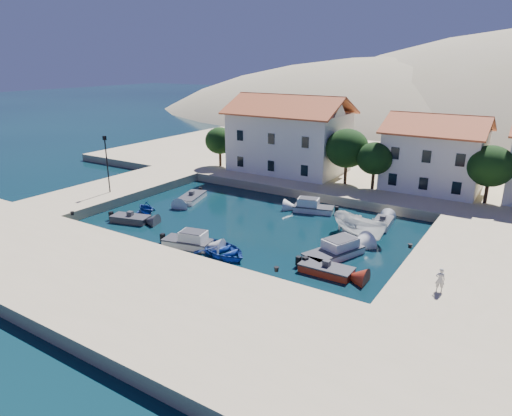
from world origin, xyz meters
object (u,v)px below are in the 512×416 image
at_px(building_left, 289,133).
at_px(cabin_cruiser_south, 187,241).
at_px(building_mid, 435,151).
at_px(pedestrian, 440,280).
at_px(boat_east, 359,237).
at_px(lamppost, 107,159).
at_px(cabin_cruiser_east, 334,252).
at_px(rowboat_south, 223,254).

distance_m(building_left, cabin_cruiser_south, 26.26).
xyz_separation_m(building_mid, pedestrian, (6.10, -25.07, -3.42)).
bearing_deg(building_mid, boat_east, -97.94).
relative_size(building_mid, lamppost, 1.69).
height_order(cabin_cruiser_east, pedestrian, pedestrian).
bearing_deg(building_mid, building_left, -176.82).
relative_size(building_mid, cabin_cruiser_east, 1.88).
bearing_deg(lamppost, boat_east, 9.46).
relative_size(rowboat_south, boat_east, 0.88).
height_order(lamppost, rowboat_south, lamppost).
bearing_deg(boat_east, building_mid, 9.89).
height_order(building_left, lamppost, building_left).
bearing_deg(building_mid, pedestrian, -76.32).
height_order(rowboat_south, cabin_cruiser_east, cabin_cruiser_east).
bearing_deg(boat_east, building_left, 63.26).
bearing_deg(boat_east, cabin_cruiser_south, 148.63).
bearing_deg(cabin_cruiser_south, lamppost, 149.41).
height_order(rowboat_south, pedestrian, pedestrian).
relative_size(building_mid, pedestrian, 6.59).
xyz_separation_m(lamppost, cabin_cruiser_east, (27.02, -0.74, -4.28)).
distance_m(cabin_cruiser_south, cabin_cruiser_east, 12.15).
relative_size(building_left, cabin_cruiser_south, 3.36).
height_order(building_left, cabin_cruiser_east, building_left).
distance_m(building_left, building_mid, 18.04).
xyz_separation_m(lamppost, cabin_cruiser_south, (15.77, -5.33, -4.28)).
height_order(rowboat_south, boat_east, boat_east).
bearing_deg(cabin_cruiser_east, pedestrian, -90.45).
relative_size(lamppost, pedestrian, 3.90).
bearing_deg(building_left, rowboat_south, -72.82).
relative_size(building_left, boat_east, 2.63).
bearing_deg(building_left, building_mid, 3.18).
bearing_deg(cabin_cruiser_east, building_left, 57.59).
bearing_deg(cabin_cruiser_east, rowboat_south, 139.83).
distance_m(building_mid, lamppost, 36.21).
bearing_deg(cabin_cruiser_south, building_left, 87.67).
bearing_deg(rowboat_south, pedestrian, -71.50).
bearing_deg(boat_east, cabin_cruiser_east, -164.18).
distance_m(building_mid, cabin_cruiser_east, 22.39).
relative_size(building_left, pedestrian, 9.22).
bearing_deg(boat_east, lamppost, 117.29).
height_order(cabin_cruiser_east, boat_east, cabin_cruiser_east).
bearing_deg(pedestrian, cabin_cruiser_south, -12.82).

